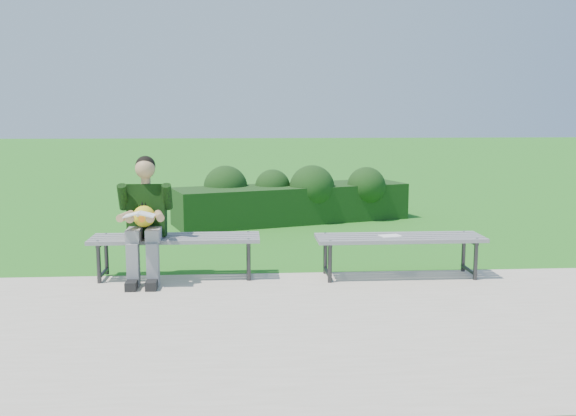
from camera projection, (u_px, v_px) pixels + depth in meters
The scene contains 7 objects.
ground at pixel (285, 275), 7.13m from camera, with size 80.00×80.00×0.00m.
walkway at pixel (298, 325), 5.40m from camera, with size 30.00×3.50×0.02m.
hedge at pixel (292, 198), 10.60m from camera, with size 3.98×2.11×0.94m.
bench_left at pixel (176, 241), 6.89m from camera, with size 1.80×0.50×0.46m.
bench_right at pixel (399, 241), 6.91m from camera, with size 1.80×0.50×0.46m.
seated_boy at pixel (145, 216), 6.73m from camera, with size 0.56×0.76×1.31m.
paper_sheet at pixel (390, 236), 6.90m from camera, with size 0.25×0.21×0.01m.
Camera 1 is at (-0.45, -6.93, 1.78)m, focal length 40.00 mm.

